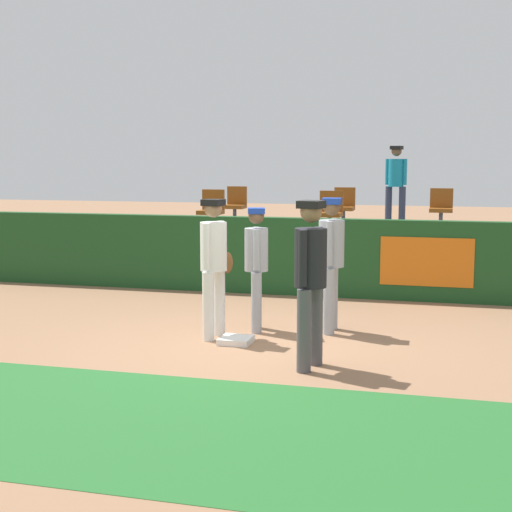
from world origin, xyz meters
name	(u,v)px	position (x,y,z in m)	size (l,w,h in m)	color
ground_plane	(255,348)	(0.00, 0.00, 0.00)	(60.00, 60.00, 0.00)	#936B4C
grass_foreground_strip	(172,425)	(0.00, -2.82, 0.00)	(18.00, 2.80, 0.01)	#26662B
first_base	(236,340)	(-0.29, 0.15, 0.04)	(0.40, 0.40, 0.08)	white
player_fielder_home	(214,258)	(-0.65, 0.38, 1.05)	(0.40, 0.55, 1.82)	white
player_runner_visitor	(331,255)	(0.77, 1.10, 1.06)	(0.35, 0.51, 1.82)	#9EA3AD
player_coach_visitor	(256,260)	(-0.23, 0.92, 0.98)	(0.39, 0.46, 1.68)	#9EA3AD
player_umpire	(311,272)	(0.83, -0.73, 1.09)	(0.43, 0.52, 1.88)	#4C4C51
field_wall	(312,257)	(0.01, 3.73, 0.67)	(18.00, 0.26, 1.34)	#19471E
bleacher_platform	(334,252)	(0.00, 6.30, 0.45)	(18.00, 4.80, 0.91)	#59595E
seat_front_center	(330,211)	(0.09, 5.17, 1.38)	(0.45, 0.44, 0.84)	#4C4C51
seat_front_left	(212,208)	(-2.27, 5.17, 1.38)	(0.45, 0.44, 0.84)	#4C4C51
seat_back_right	(441,206)	(2.10, 6.97, 1.38)	(0.46, 0.44, 0.84)	#4C4C51
seat_back_center	(344,205)	(0.09, 6.97, 1.38)	(0.44, 0.44, 0.84)	#4C4C51
seat_back_left	(236,203)	(-2.31, 6.97, 1.38)	(0.44, 0.44, 0.84)	#4C4C51
spectator_hooded	(396,180)	(1.11, 7.64, 1.90)	(0.47, 0.40, 1.72)	#33384C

